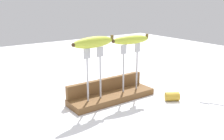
# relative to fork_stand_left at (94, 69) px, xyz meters

# --- Properties ---
(ground_plane) EXTENTS (3.00, 3.00, 0.00)m
(ground_plane) POSITION_rel_fork_stand_left_xyz_m (0.09, 0.01, -0.14)
(ground_plane) COLOR silver
(wooden_board) EXTENTS (0.36, 0.11, 0.02)m
(wooden_board) POSITION_rel_fork_stand_left_xyz_m (0.09, 0.01, -0.13)
(wooden_board) COLOR brown
(wooden_board) RESTS_ON ground
(board_backstop) EXTENTS (0.36, 0.02, 0.05)m
(board_backstop) POSITION_rel_fork_stand_left_xyz_m (0.09, 0.05, -0.09)
(board_backstop) COLOR brown
(board_backstop) RESTS_ON wooden_board
(fork_stand_left) EXTENTS (0.08, 0.01, 0.20)m
(fork_stand_left) POSITION_rel_fork_stand_left_xyz_m (0.00, 0.00, 0.00)
(fork_stand_left) COLOR #B2B2B7
(fork_stand_left) RESTS_ON wooden_board
(fork_stand_right) EXTENTS (0.10, 0.01, 0.19)m
(fork_stand_right) POSITION_rel_fork_stand_left_xyz_m (0.17, 0.00, -0.00)
(fork_stand_right) COLOR #B2B2B7
(fork_stand_right) RESTS_ON wooden_board
(banana_raised_left) EXTENTS (0.18, 0.05, 0.04)m
(banana_raised_left) POSITION_rel_fork_stand_left_xyz_m (-0.00, -0.00, 0.10)
(banana_raised_left) COLOR #B2C138
(banana_raised_left) RESTS_ON fork_stand_left
(banana_raised_right) EXTENTS (0.17, 0.05, 0.04)m
(banana_raised_right) POSITION_rel_fork_stand_left_xyz_m (0.17, 0.00, 0.09)
(banana_raised_right) COLOR #B2C138
(banana_raised_right) RESTS_ON fork_stand_right
(fork_fallen_near) EXTENTS (0.09, 0.16, 0.01)m
(fork_fallen_near) POSITION_rel_fork_stand_left_xyz_m (0.39, -0.27, -0.14)
(fork_fallen_near) COLOR #B2B2B7
(fork_fallen_near) RESTS_ON ground
(banana_chunk_near) EXTENTS (0.06, 0.06, 0.04)m
(banana_chunk_near) POSITION_rel_fork_stand_left_xyz_m (0.28, -0.14, -0.13)
(banana_chunk_near) COLOR gold
(banana_chunk_near) RESTS_ON ground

